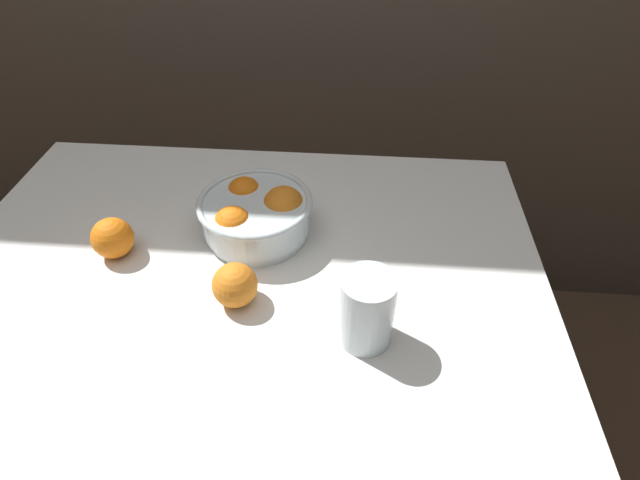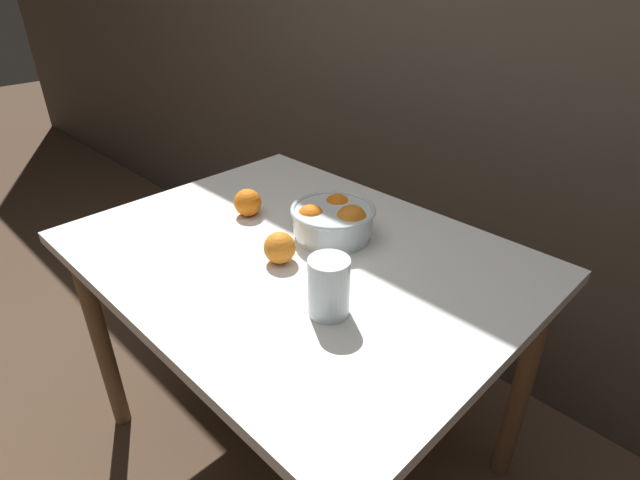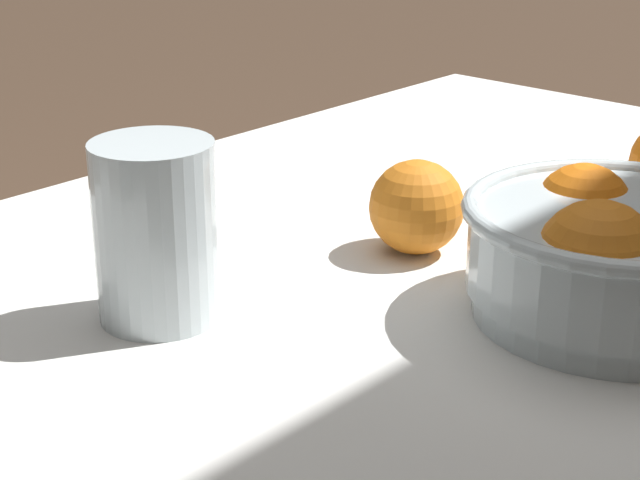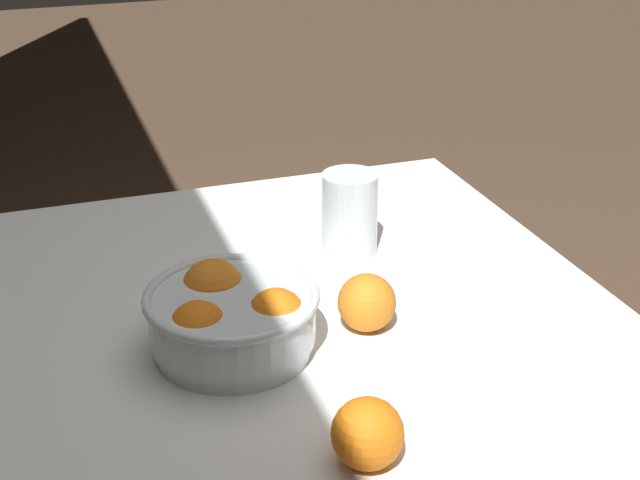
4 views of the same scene
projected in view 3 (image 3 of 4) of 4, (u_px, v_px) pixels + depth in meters
dining_table at (479, 367)px, 0.85m from camera, size 1.09×0.83×0.71m
fruit_bowl at (619, 253)px, 0.72m from camera, size 0.21×0.21×0.10m
juice_glass at (156, 238)px, 0.72m from camera, size 0.08×0.08×0.13m
orange_loose_near_bowl at (416, 207)px, 0.84m from camera, size 0.08×0.08×0.08m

